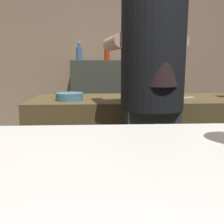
# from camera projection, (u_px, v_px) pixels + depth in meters

# --- Properties ---
(wall_back) EXTENTS (5.20, 0.10, 2.70)m
(wall_back) POSITION_uv_depth(u_px,v_px,m) (115.00, 49.00, 3.39)
(wall_back) COLOR #91785E
(wall_back) RESTS_ON ground
(prep_counter) EXTENTS (2.10, 0.60, 0.91)m
(prep_counter) POSITION_uv_depth(u_px,v_px,m) (175.00, 157.00, 1.95)
(prep_counter) COLOR brown
(prep_counter) RESTS_ON ground
(back_shelf) EXTENTS (0.94, 0.36, 1.20)m
(back_shelf) POSITION_uv_depth(u_px,v_px,m) (110.00, 109.00, 3.24)
(back_shelf) COLOR #393F35
(back_shelf) RESTS_ON ground
(bartender) EXTENTS (0.47, 0.54, 1.70)m
(bartender) POSITION_uv_depth(u_px,v_px,m) (152.00, 95.00, 1.39)
(bartender) COLOR #283436
(bartender) RESTS_ON ground
(mixing_bowl) EXTENTS (0.18, 0.18, 0.05)m
(mixing_bowl) POSITION_uv_depth(u_px,v_px,m) (70.00, 97.00, 1.72)
(mixing_bowl) COLOR teal
(mixing_bowl) RESTS_ON prep_counter
(chefs_knife) EXTENTS (0.24, 0.11, 0.01)m
(chefs_knife) POSITION_uv_depth(u_px,v_px,m) (179.00, 98.00, 1.82)
(chefs_knife) COLOR silver
(chefs_knife) RESTS_ON prep_counter
(bottle_soy) EXTENTS (0.07, 0.07, 0.22)m
(bottle_soy) POSITION_uv_depth(u_px,v_px,m) (79.00, 53.00, 3.10)
(bottle_soy) COLOR #3B628F
(bottle_soy) RESTS_ON back_shelf
(bottle_olive_oil) EXTENTS (0.05, 0.05, 0.19)m
(bottle_olive_oil) POSITION_uv_depth(u_px,v_px,m) (144.00, 54.00, 3.06)
(bottle_olive_oil) COLOR #2E5D92
(bottle_olive_oil) RESTS_ON back_shelf
(bottle_vinegar) EXTENTS (0.07, 0.07, 0.23)m
(bottle_vinegar) POSITION_uv_depth(u_px,v_px,m) (107.00, 53.00, 3.14)
(bottle_vinegar) COLOR #B92D12
(bottle_vinegar) RESTS_ON back_shelf
(bottle_hot_sauce) EXTENTS (0.06, 0.06, 0.19)m
(bottle_hot_sauce) POSITION_uv_depth(u_px,v_px,m) (131.00, 54.00, 3.10)
(bottle_hot_sauce) COLOR #3C508F
(bottle_hot_sauce) RESTS_ON back_shelf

